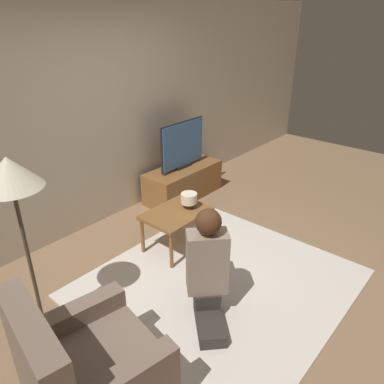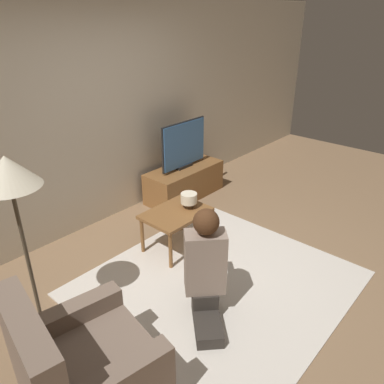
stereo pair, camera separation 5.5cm
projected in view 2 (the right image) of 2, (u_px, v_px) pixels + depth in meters
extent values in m
plane|color=#896B4C|center=(218.00, 284.00, 3.68)|extent=(10.00, 10.00, 0.00)
cube|color=beige|center=(88.00, 120.00, 4.27)|extent=(10.00, 0.06, 2.60)
cube|color=silver|center=(218.00, 283.00, 3.68)|extent=(2.40, 2.21, 0.02)
cube|color=brown|center=(184.00, 182.00, 5.35)|extent=(1.17, 0.49, 0.45)
cube|color=black|center=(184.00, 166.00, 5.24)|extent=(0.27, 0.08, 0.04)
cube|color=black|center=(184.00, 144.00, 5.11)|extent=(0.81, 0.03, 0.63)
cube|color=#38669E|center=(184.00, 144.00, 5.10)|extent=(0.78, 0.04, 0.60)
cube|color=brown|center=(176.00, 213.00, 4.05)|extent=(0.70, 0.51, 0.04)
cylinder|color=brown|center=(171.00, 251.00, 3.81)|extent=(0.04, 0.04, 0.43)
cylinder|color=brown|center=(209.00, 227.00, 4.23)|extent=(0.04, 0.04, 0.43)
cylinder|color=brown|center=(142.00, 236.00, 4.07)|extent=(0.04, 0.04, 0.43)
cylinder|color=brown|center=(181.00, 215.00, 4.49)|extent=(0.04, 0.04, 0.43)
cylinder|color=#4C4233|center=(43.00, 326.00, 3.17)|extent=(0.28, 0.28, 0.03)
cylinder|color=#4C4233|center=(26.00, 252.00, 2.84)|extent=(0.03, 0.03, 1.49)
cone|color=#EFE5C6|center=(7.00, 171.00, 2.55)|extent=(0.44, 0.44, 0.23)
cube|color=#7A6656|center=(93.00, 378.00, 2.48)|extent=(0.92, 0.93, 0.45)
cube|color=#7A6656|center=(31.00, 351.00, 2.10)|extent=(0.30, 0.82, 0.50)
cube|color=#7A6656|center=(72.00, 339.00, 2.69)|extent=(0.80, 0.28, 0.59)
cube|color=#332D28|center=(207.00, 322.00, 3.14)|extent=(0.49, 0.50, 0.11)
cube|color=#332D28|center=(204.00, 295.00, 3.25)|extent=(0.32, 0.33, 0.14)
cube|color=gray|center=(205.00, 262.00, 3.10)|extent=(0.38, 0.38, 0.56)
sphere|color=tan|center=(206.00, 222.00, 2.94)|extent=(0.21, 0.21, 0.21)
sphere|color=#4C2D19|center=(206.00, 222.00, 2.91)|extent=(0.21, 0.21, 0.21)
cube|color=black|center=(200.00, 235.00, 3.42)|extent=(0.12, 0.12, 0.04)
cylinder|color=gray|center=(213.00, 242.00, 3.32)|extent=(0.26, 0.27, 0.07)
cylinder|color=gray|center=(190.00, 243.00, 3.31)|extent=(0.26, 0.27, 0.07)
cylinder|color=#4C3823|center=(189.00, 205.00, 4.12)|extent=(0.10, 0.10, 0.06)
cylinder|color=#EFE5C6|center=(189.00, 198.00, 4.08)|extent=(0.18, 0.18, 0.11)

